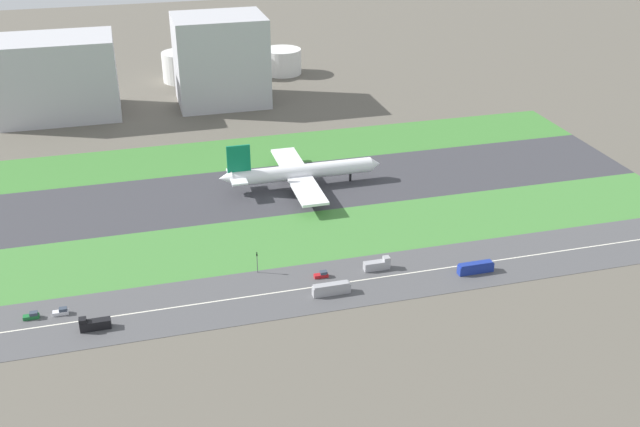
{
  "coord_description": "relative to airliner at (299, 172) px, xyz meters",
  "views": [
    {
      "loc": [
        -57.96,
        -257.3,
        120.92
      ],
      "look_at": [
        1.92,
        -36.5,
        6.0
      ],
      "focal_mm": 41.3,
      "sensor_mm": 36.0,
      "label": 1
    }
  ],
  "objects": [
    {
      "name": "truck_1",
      "position": [
        -77.53,
        -78.0,
        -4.56
      ],
      "size": [
        8.4,
        2.5,
        4.0
      ],
      "rotation": [
        0.0,
        0.0,
        3.14
      ],
      "color": "black",
      "rests_on": "highway"
    },
    {
      "name": "fuel_tank_east",
      "position": [
        28.76,
        159.0,
        0.99
      ],
      "size": [
        22.42,
        22.42,
        14.45
      ],
      "primitive_type": "cylinder",
      "color": "silver",
      "rests_on": "ground_plane"
    },
    {
      "name": "hangar_building",
      "position": [
        -13.07,
        114.0,
        16.23
      ],
      "size": [
        45.52,
        36.08,
        44.93
      ],
      "primitive_type": "cube",
      "color": "#B2B2B7",
      "rests_on": "ground_plane"
    },
    {
      "name": "grass_median_south",
      "position": [
        -3.14,
        -41.0,
        -6.18
      ],
      "size": [
        280.0,
        36.0,
        0.1
      ],
      "primitive_type": "cube",
      "color": "#427F38",
      "rests_on": "ground_plane"
    },
    {
      "name": "bus_1",
      "position": [
        38.33,
        -78.0,
        -4.41
      ],
      "size": [
        11.6,
        2.5,
        3.5
      ],
      "rotation": [
        0.0,
        0.0,
        3.14
      ],
      "color": "navy",
      "rests_on": "highway"
    },
    {
      "name": "truck_0",
      "position": [
        9.19,
        -68.0,
        -4.56
      ],
      "size": [
        8.4,
        2.5,
        4.0
      ],
      "color": "#99999E",
      "rests_on": "highway"
    },
    {
      "name": "highway_centerline",
      "position": [
        -3.14,
        -73.0,
        -6.13
      ],
      "size": [
        266.0,
        0.5,
        0.01
      ],
      "primitive_type": "cube",
      "color": "silver",
      "rests_on": "highway"
    },
    {
      "name": "traffic_light",
      "position": [
        -28.02,
        -60.01,
        -1.94
      ],
      "size": [
        0.36,
        0.5,
        7.2
      ],
      "color": "#4C4C51",
      "rests_on": "highway"
    },
    {
      "name": "fuel_tank_centre",
      "position": [
        5.3,
        159.0,
        2.75
      ],
      "size": [
        17.34,
        17.34,
        17.96
      ],
      "primitive_type": "cylinder",
      "color": "silver",
      "rests_on": "ground_plane"
    },
    {
      "name": "car_1",
      "position": [
        -94.83,
        -68.0,
        -5.31
      ],
      "size": [
        4.4,
        1.8,
        2.0
      ],
      "color": "#19662D",
      "rests_on": "highway"
    },
    {
      "name": "runway",
      "position": [
        -3.14,
        -0.0,
        -6.18
      ],
      "size": [
        280.0,
        46.0,
        0.1
      ],
      "primitive_type": "cube",
      "color": "#38383D",
      "rests_on": "ground_plane"
    },
    {
      "name": "highway",
      "position": [
        -3.14,
        -73.0,
        -6.18
      ],
      "size": [
        280.0,
        28.0,
        0.1
      ],
      "primitive_type": "cube",
      "color": "#4C4C4F",
      "rests_on": "ground_plane"
    },
    {
      "name": "fuel_tank_west",
      "position": [
        -29.02,
        159.0,
        2.04
      ],
      "size": [
        22.84,
        22.84,
        16.54
      ],
      "primitive_type": "cylinder",
      "color": "silver",
      "rests_on": "ground_plane"
    },
    {
      "name": "car_2",
      "position": [
        -9.2,
        -68.0,
        -5.31
      ],
      "size": [
        4.4,
        1.8,
        2.0
      ],
      "color": "#B2191E",
      "rests_on": "highway"
    },
    {
      "name": "grass_median_north",
      "position": [
        -3.14,
        41.0,
        -6.18
      ],
      "size": [
        280.0,
        36.0,
        0.1
      ],
      "primitive_type": "cube",
      "color": "#3D7A33",
      "rests_on": "ground_plane"
    },
    {
      "name": "airliner",
      "position": [
        0.0,
        0.0,
        0.0
      ],
      "size": [
        65.0,
        56.0,
        19.7
      ],
      "color": "white",
      "rests_on": "runway"
    },
    {
      "name": "car_0",
      "position": [
        -86.83,
        -68.0,
        -5.31
      ],
      "size": [
        4.4,
        1.8,
        2.0
      ],
      "color": "silver",
      "rests_on": "highway"
    },
    {
      "name": "terminal_building",
      "position": [
        -93.14,
        114.0,
        13.21
      ],
      "size": [
        56.14,
        37.19,
        38.89
      ],
      "primitive_type": "cube",
      "color": "#B2B2B7",
      "rests_on": "ground_plane"
    },
    {
      "name": "bus_0",
      "position": [
        -8.93,
        -78.0,
        -4.41
      ],
      "size": [
        11.6,
        2.5,
        3.5
      ],
      "rotation": [
        0.0,
        0.0,
        3.14
      ],
      "color": "#99999E",
      "rests_on": "highway"
    },
    {
      "name": "ground_plane",
      "position": [
        -3.14,
        -0.0,
        -6.23
      ],
      "size": [
        800.0,
        800.0,
        0.0
      ],
      "primitive_type": "plane",
      "color": "#5B564C"
    }
  ]
}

